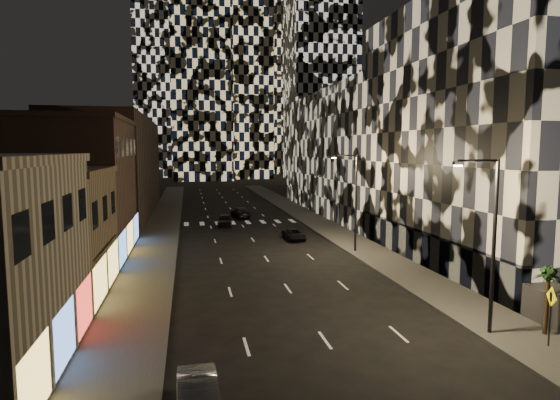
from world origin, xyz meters
name	(u,v)px	position (x,y,z in m)	size (l,w,h in m)	color
sidewalk_left	(162,224)	(-10.00, 50.00, 0.07)	(4.00, 120.00, 0.15)	#47443F
sidewalk_right	(314,220)	(10.00, 50.00, 0.07)	(4.00, 120.00, 0.15)	#47443F
curb_left	(179,224)	(-7.90, 50.00, 0.07)	(0.20, 120.00, 0.15)	#4C4C47
curb_right	(299,220)	(7.90, 50.00, 0.07)	(0.20, 120.00, 0.15)	#4C4C47
retail_tan	(23,238)	(-17.00, 21.00, 4.00)	(10.00, 10.00, 8.00)	#756446
retail_brown	(70,190)	(-17.00, 33.50, 6.00)	(10.00, 15.00, 12.00)	#483229
retail_filler_left	(115,167)	(-17.00, 60.00, 7.00)	(10.00, 40.00, 14.00)	#483229
midrise_right	(508,133)	(20.00, 24.50, 11.00)	(16.00, 25.00, 22.00)	#232326
midrise_base	(420,247)	(12.30, 24.50, 1.50)	(0.60, 25.00, 3.00)	#383838
midrise_filler_right	(365,153)	(20.00, 57.00, 9.00)	(16.00, 40.00, 18.00)	#232326
tower_right_mid	(321,19)	(35.00, 135.00, 50.00)	(20.00, 20.00, 100.00)	black
tower_left_back	(169,6)	(-12.00, 165.00, 60.00)	(24.00, 24.00, 120.00)	black
tower_center_low	(200,26)	(-2.00, 140.00, 47.50)	(18.00, 18.00, 95.00)	black
streetlight_near	(490,234)	(8.35, 10.00, 5.35)	(2.55, 0.25, 9.00)	black
streetlight_far	(354,196)	(8.35, 30.00, 5.35)	(2.55, 0.25, 9.00)	black
car_silver_parked	(198,397)	(-6.45, 5.42, 0.69)	(1.46, 4.19, 1.38)	gray
car_dark_midlane	(225,220)	(-2.25, 47.51, 0.74)	(1.76, 4.36, 1.49)	black
car_dark_oncoming	(240,212)	(0.50, 54.44, 0.73)	(2.04, 5.02, 1.46)	black
car_dark_rightlane	(294,235)	(4.31, 37.04, 0.57)	(1.88, 4.07, 1.13)	black
ped_sign	(551,305)	(10.31, 7.91, 2.17)	(0.34, 0.95, 2.94)	black
palm_tree	(548,279)	(11.25, 9.24, 3.04)	(1.78, 1.78, 3.51)	#47331E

